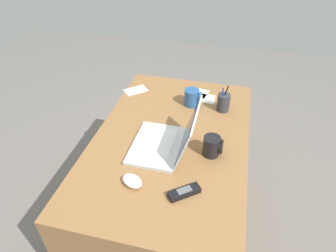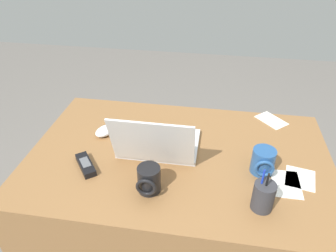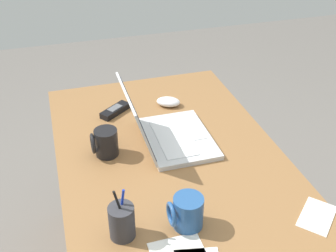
{
  "view_description": "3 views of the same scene",
  "coord_description": "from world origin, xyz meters",
  "px_view_note": "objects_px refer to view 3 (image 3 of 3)",
  "views": [
    {
      "loc": [
        1.1,
        0.25,
        1.66
      ],
      "look_at": [
        0.04,
        -0.01,
        0.82
      ],
      "focal_mm": 30.95,
      "sensor_mm": 36.0,
      "label": 1
    },
    {
      "loc": [
        -0.12,
        1.0,
        1.53
      ],
      "look_at": [
        0.06,
        -0.07,
        0.8
      ],
      "focal_mm": 34.15,
      "sensor_mm": 36.0,
      "label": 2
    },
    {
      "loc": [
        -1.11,
        0.34,
        1.6
      ],
      "look_at": [
        0.06,
        -0.01,
        0.81
      ],
      "focal_mm": 44.82,
      "sensor_mm": 36.0,
      "label": 3
    }
  ],
  "objects_px": {
    "coffee_mug_tall": "(105,143)",
    "cordless_phone": "(115,110)",
    "laptop": "(165,132)",
    "computer_mouse": "(168,102)",
    "pen_holder": "(122,221)",
    "coffee_mug_white": "(187,212)"
  },
  "relations": [
    {
      "from": "laptop",
      "to": "pen_holder",
      "type": "xyz_separation_m",
      "value": [
        -0.39,
        0.23,
        0.01
      ]
    },
    {
      "from": "laptop",
      "to": "computer_mouse",
      "type": "distance_m",
      "value": 0.27
    },
    {
      "from": "cordless_phone",
      "to": "coffee_mug_tall",
      "type": "bearing_deg",
      "value": 163.14
    },
    {
      "from": "computer_mouse",
      "to": "pen_holder",
      "type": "relative_size",
      "value": 0.61
    },
    {
      "from": "coffee_mug_tall",
      "to": "cordless_phone",
      "type": "xyz_separation_m",
      "value": [
        0.26,
        -0.08,
        -0.04
      ]
    },
    {
      "from": "laptop",
      "to": "cordless_phone",
      "type": "relative_size",
      "value": 2.38
    },
    {
      "from": "computer_mouse",
      "to": "coffee_mug_tall",
      "type": "xyz_separation_m",
      "value": [
        -0.26,
        0.3,
        0.03
      ]
    },
    {
      "from": "coffee_mug_white",
      "to": "cordless_phone",
      "type": "relative_size",
      "value": 0.73
    },
    {
      "from": "coffee_mug_white",
      "to": "cordless_phone",
      "type": "distance_m",
      "value": 0.66
    },
    {
      "from": "laptop",
      "to": "coffee_mug_tall",
      "type": "xyz_separation_m",
      "value": [
        -0.01,
        0.22,
        0.0
      ]
    },
    {
      "from": "laptop",
      "to": "coffee_mug_white",
      "type": "bearing_deg",
      "value": 172.35
    },
    {
      "from": "coffee_mug_tall",
      "to": "pen_holder",
      "type": "xyz_separation_m",
      "value": [
        -0.38,
        0.02,
        0.0
      ]
    },
    {
      "from": "laptop",
      "to": "coffee_mug_white",
      "type": "relative_size",
      "value": 3.25
    },
    {
      "from": "coffee_mug_white",
      "to": "coffee_mug_tall",
      "type": "height_order",
      "value": "same"
    },
    {
      "from": "coffee_mug_tall",
      "to": "cordless_phone",
      "type": "bearing_deg",
      "value": -16.86
    },
    {
      "from": "computer_mouse",
      "to": "cordless_phone",
      "type": "xyz_separation_m",
      "value": [
        0.0,
        0.22,
        -0.01
      ]
    },
    {
      "from": "computer_mouse",
      "to": "pen_holder",
      "type": "xyz_separation_m",
      "value": [
        -0.64,
        0.32,
        0.03
      ]
    },
    {
      "from": "coffee_mug_white",
      "to": "cordless_phone",
      "type": "bearing_deg",
      "value": 7.11
    },
    {
      "from": "computer_mouse",
      "to": "pen_holder",
      "type": "bearing_deg",
      "value": -179.71
    },
    {
      "from": "cordless_phone",
      "to": "pen_holder",
      "type": "bearing_deg",
      "value": 171.4
    },
    {
      "from": "laptop",
      "to": "pen_holder",
      "type": "relative_size",
      "value": 1.97
    },
    {
      "from": "laptop",
      "to": "cordless_phone",
      "type": "height_order",
      "value": "laptop"
    }
  ]
}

